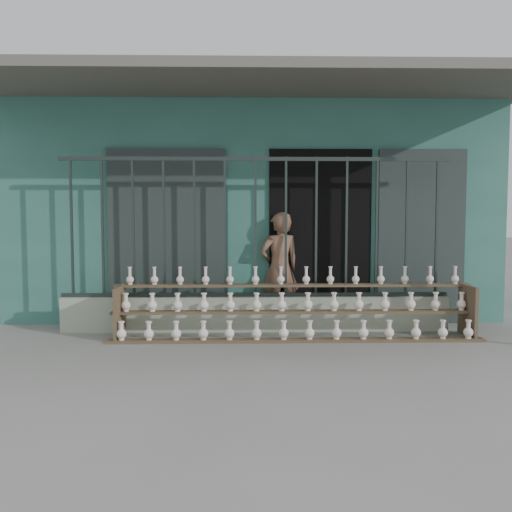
{
  "coord_description": "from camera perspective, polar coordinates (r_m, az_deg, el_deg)",
  "views": [
    {
      "loc": [
        -0.16,
        -6.03,
        1.53
      ],
      "look_at": [
        0.0,
        1.0,
        1.0
      ],
      "focal_mm": 40.0,
      "sensor_mm": 36.0,
      "label": 1
    }
  ],
  "objects": [
    {
      "name": "security_fence",
      "position": [
        7.33,
        -0.05,
        2.89
      ],
      "size": [
        5.0,
        0.04,
        1.8
      ],
      "color": "#283330",
      "rests_on": "parapet_wall"
    },
    {
      "name": "ground",
      "position": [
        6.22,
        0.21,
        -9.92
      ],
      "size": [
        60.0,
        60.0,
        0.0
      ],
      "primitive_type": "plane",
      "color": "slate"
    },
    {
      "name": "workshop_building",
      "position": [
        10.26,
        -0.38,
        4.81
      ],
      "size": [
        7.4,
        6.6,
        3.21
      ],
      "color": "#31695D",
      "rests_on": "ground"
    },
    {
      "name": "parapet_wall",
      "position": [
        7.45,
        -0.05,
        -5.78
      ],
      "size": [
        5.0,
        0.2,
        0.45
      ],
      "primitive_type": "cube",
      "color": "#9EAD94",
      "rests_on": "ground"
    },
    {
      "name": "shelf_rack",
      "position": [
        7.04,
        3.92,
        -5.23
      ],
      "size": [
        4.5,
        0.68,
        0.85
      ],
      "color": "brown",
      "rests_on": "ground"
    },
    {
      "name": "elderly_woman",
      "position": [
        7.77,
        2.36,
        -1.3
      ],
      "size": [
        0.64,
        0.51,
        1.54
      ],
      "primitive_type": "imported",
      "rotation": [
        0.0,
        0.0,
        3.42
      ],
      "color": "brown",
      "rests_on": "ground"
    }
  ]
}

